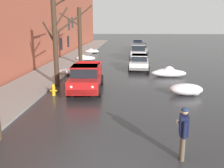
{
  "coord_description": "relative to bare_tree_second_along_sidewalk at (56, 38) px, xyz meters",
  "views": [
    {
      "loc": [
        0.53,
        -6.42,
        4.3
      ],
      "look_at": [
        -0.34,
        7.94,
        0.81
      ],
      "focal_mm": 40.31,
      "sensor_mm": 36.0,
      "label": 1
    }
  ],
  "objects": [
    {
      "name": "snow_bank_far_right_pile",
      "position": [
        8.23,
        3.39,
        -3.04
      ],
      "size": [
        2.84,
        0.98,
        0.66
      ],
      "color": "white",
      "rests_on": "ground"
    },
    {
      "name": "fire_hydrant",
      "position": [
        0.39,
        -2.57,
        -2.99
      ],
      "size": [
        0.42,
        0.22,
        0.71
      ],
      "color": "gold",
      "rests_on": "ground"
    },
    {
      "name": "pedestrian_with_coffee",
      "position": [
        6.65,
        -9.6,
        -2.31
      ],
      "size": [
        0.36,
        0.64,
        1.76
      ],
      "color": "brown",
      "rests_on": "ground"
    },
    {
      "name": "bare_tree_second_along_sidewalk",
      "position": [
        0.0,
        0.0,
        0.0
      ],
      "size": [
        2.91,
        2.01,
        6.53
      ],
      "color": "#382B1E",
      "rests_on": "ground"
    },
    {
      "name": "snow_bank_near_corner_right",
      "position": [
        8.39,
        4.49,
        -3.06
      ],
      "size": [
        1.92,
        1.01,
        0.72
      ],
      "color": "white",
      "rests_on": "ground"
    },
    {
      "name": "snow_bank_along_right_kerb",
      "position": [
        0.26,
        3.72,
        -3.06
      ],
      "size": [
        2.5,
        1.01,
        0.58
      ],
      "color": "white",
      "rests_on": "ground"
    },
    {
      "name": "bare_tree_mid_block",
      "position": [
        -0.07,
        8.98,
        -0.24
      ],
      "size": [
        3.16,
        2.6,
        6.12
      ],
      "color": "#382B1E",
      "rests_on": "ground"
    },
    {
      "name": "sedan_darkblue_queued_behind_truck",
      "position": [
        6.58,
        26.13,
        -2.6
      ],
      "size": [
        1.96,
        4.1,
        1.42
      ],
      "color": "navy",
      "rests_on": "ground"
    },
    {
      "name": "pickup_truck_red_approaching_near_lane",
      "position": [
        2.21,
        -1.32,
        -2.47
      ],
      "size": [
        2.28,
        5.24,
        1.76
      ],
      "color": "red",
      "rests_on": "ground"
    },
    {
      "name": "suv_silver_parked_kerbside_mid",
      "position": [
        6.2,
        13.89,
        -2.36
      ],
      "size": [
        2.16,
        4.62,
        1.82
      ],
      "color": "#B7B7BC",
      "rests_on": "ground"
    },
    {
      "name": "left_sidewalk_slab",
      "position": [
        -1.94,
        7.33,
        -3.28
      ],
      "size": [
        3.39,
        80.0,
        0.13
      ],
      "primitive_type": "cube",
      "color": "gray",
      "rests_on": "ground"
    },
    {
      "name": "snow_bank_mid_block_left",
      "position": [
        -0.38,
        19.9,
        -3.08
      ],
      "size": [
        2.16,
        1.41,
        0.68
      ],
      "color": "white",
      "rests_on": "ground"
    },
    {
      "name": "brick_townhouse_facade",
      "position": [
        -4.14,
        7.34,
        2.3
      ],
      "size": [
        0.63,
        80.0,
        11.3
      ],
      "color": "#9E4C38",
      "rests_on": "ground"
    },
    {
      "name": "sedan_white_parked_kerbside_close",
      "position": [
        5.99,
        6.48,
        -2.6
      ],
      "size": [
        2.08,
        4.06,
        1.42
      ],
      "color": "silver",
      "rests_on": "ground"
    },
    {
      "name": "sedan_grey_parked_far_down_block",
      "position": [
        6.77,
        19.86,
        -2.59
      ],
      "size": [
        2.02,
        4.46,
        1.42
      ],
      "color": "slate",
      "rests_on": "ground"
    },
    {
      "name": "snow_bank_near_corner_left",
      "position": [
        -0.14,
        12.15,
        -3.05
      ],
      "size": [
        2.28,
        1.3,
        0.67
      ],
      "color": "white",
      "rests_on": "ground"
    },
    {
      "name": "snow_bank_along_left_kerb",
      "position": [
        8.51,
        -1.95,
        -3.01
      ],
      "size": [
        2.02,
        1.23,
        0.7
      ],
      "color": "white",
      "rests_on": "ground"
    }
  ]
}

